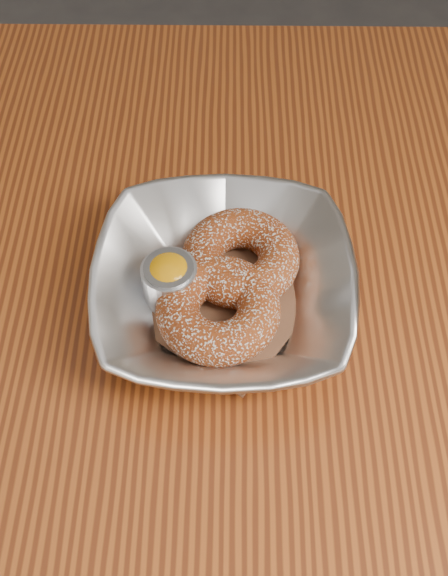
{
  "coord_description": "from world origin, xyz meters",
  "views": [
    {
      "loc": [
        -0.02,
        -0.41,
        1.29
      ],
      "look_at": [
        -0.03,
        -0.05,
        0.78
      ],
      "focal_mm": 42.0,
      "sensor_mm": 36.0,
      "label": 1
    }
  ],
  "objects_px": {
    "table": "(249,314)",
    "donut_front": "(218,309)",
    "ramekin": "(170,280)",
    "serving_bowl": "(224,288)",
    "donut_back": "(241,257)"
  },
  "relations": [
    {
      "from": "table",
      "to": "donut_front",
      "type": "bearing_deg",
      "value": -112.27
    },
    {
      "from": "serving_bowl",
      "to": "donut_back",
      "type": "relative_size",
      "value": 2.14
    },
    {
      "from": "donut_back",
      "to": "table",
      "type": "bearing_deg",
      "value": 57.75
    },
    {
      "from": "table",
      "to": "ramekin",
      "type": "height_order",
      "value": "ramekin"
    },
    {
      "from": "donut_back",
      "to": "ramekin",
      "type": "height_order",
      "value": "ramekin"
    },
    {
      "from": "donut_front",
      "to": "table",
      "type": "bearing_deg",
      "value": 67.73
    },
    {
      "from": "donut_back",
      "to": "ramekin",
      "type": "bearing_deg",
      "value": -155.03
    },
    {
      "from": "serving_bowl",
      "to": "donut_front",
      "type": "distance_m",
      "value": 0.02
    },
    {
      "from": "donut_front",
      "to": "ramekin",
      "type": "relative_size",
      "value": 2.2
    },
    {
      "from": "serving_bowl",
      "to": "donut_front",
      "type": "relative_size",
      "value": 2.12
    },
    {
      "from": "donut_front",
      "to": "ramekin",
      "type": "xyz_separation_m",
      "value": [
        -0.05,
        0.03,
        0.0
      ]
    },
    {
      "from": "table",
      "to": "donut_front",
      "type": "xyz_separation_m",
      "value": [
        -0.03,
        -0.08,
        0.13
      ]
    },
    {
      "from": "serving_bowl",
      "to": "donut_back",
      "type": "height_order",
      "value": "serving_bowl"
    },
    {
      "from": "donut_back",
      "to": "ramekin",
      "type": "relative_size",
      "value": 2.18
    },
    {
      "from": "ramekin",
      "to": "table",
      "type": "bearing_deg",
      "value": 32.36
    }
  ]
}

